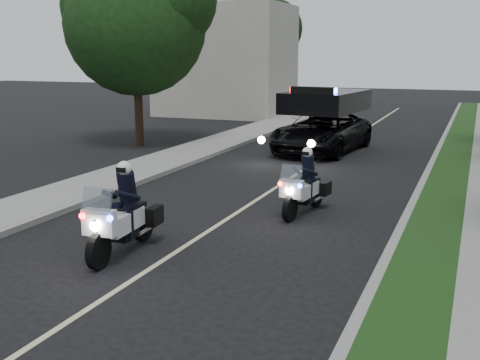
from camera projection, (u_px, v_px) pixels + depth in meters
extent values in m
plane|color=black|center=(175.00, 253.00, 12.17)|extent=(120.00, 120.00, 0.00)
cube|color=gray|center=(427.00, 174.00, 19.73)|extent=(0.20, 60.00, 0.15)
cube|color=#193814|center=(449.00, 175.00, 19.48)|extent=(1.20, 60.00, 0.16)
cube|color=gray|center=(203.00, 158.00, 22.72)|extent=(0.20, 60.00, 0.15)
cube|color=gray|center=(178.00, 156.00, 23.12)|extent=(2.00, 60.00, 0.16)
cube|color=#A8A396|center=(226.00, 61.00, 38.68)|extent=(8.00, 6.00, 7.00)
cube|color=#BFB78C|center=(307.00, 167.00, 21.24)|extent=(0.12, 50.00, 0.01)
imported|color=black|center=(321.00, 152.00, 24.64)|extent=(3.36, 6.22, 2.90)
imported|color=black|center=(323.00, 127.00, 32.65)|extent=(0.85, 1.82, 0.92)
imported|color=black|center=(323.00, 127.00, 32.65)|extent=(0.65, 0.45, 1.76)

